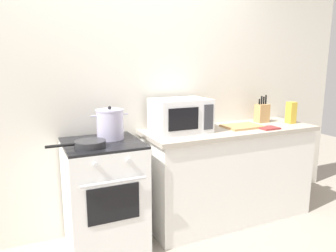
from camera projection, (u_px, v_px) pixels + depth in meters
back_wall at (159, 93)px, 3.06m from camera, size 4.40×0.10×2.50m
lower_cabinet_right at (229, 176)px, 3.16m from camera, size 1.64×0.56×0.88m
countertop_right at (231, 130)px, 3.07m from camera, size 1.70×0.60×0.04m
stove at (104, 196)px, 2.62m from camera, size 0.60×0.64×0.92m
stock_pot at (110, 124)px, 2.61m from camera, size 0.31×0.22×0.27m
frying_pan at (89, 144)px, 2.37m from camera, size 0.43×0.23×0.05m
microwave at (180, 115)px, 2.87m from camera, size 0.50×0.37×0.30m
cutting_board at (242, 126)px, 3.09m from camera, size 0.36×0.26×0.02m
knife_block at (262, 113)px, 3.34m from camera, size 0.13×0.10×0.28m
pasta_box at (291, 113)px, 3.28m from camera, size 0.08×0.08×0.22m
oven_mitt at (269, 128)px, 3.02m from camera, size 0.18×0.14×0.02m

